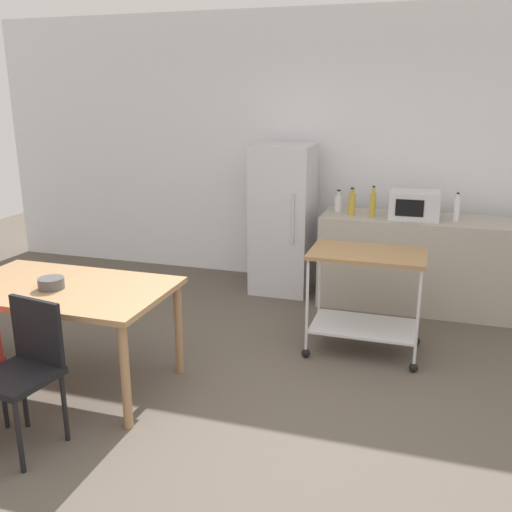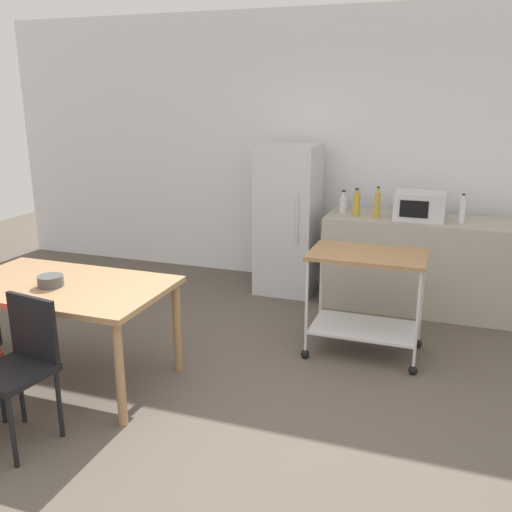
% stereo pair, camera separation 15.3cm
% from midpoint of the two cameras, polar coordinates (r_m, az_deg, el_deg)
% --- Properties ---
extents(ground_plane, '(12.00, 12.00, 0.00)m').
position_cam_midpoint_polar(ground_plane, '(3.68, 0.64, -17.69)').
color(ground_plane, brown).
extents(back_wall, '(8.40, 0.12, 2.90)m').
position_cam_midpoint_polar(back_wall, '(6.21, 10.38, 10.33)').
color(back_wall, white).
rests_on(back_wall, ground_plane).
extents(kitchen_counter, '(2.00, 0.64, 0.90)m').
position_cam_midpoint_polar(kitchen_counter, '(5.73, 17.80, -0.88)').
color(kitchen_counter, '#A89E8E').
rests_on(kitchen_counter, ground_plane).
extents(dining_table, '(1.50, 0.90, 0.75)m').
position_cam_midpoint_polar(dining_table, '(4.23, -17.90, -3.71)').
color(dining_table, '#A37A51').
rests_on(dining_table, ground_plane).
extents(chair_black, '(0.46, 0.46, 0.89)m').
position_cam_midpoint_polar(chair_black, '(3.66, -21.57, -9.84)').
color(chair_black, black).
rests_on(chair_black, ground_plane).
extents(refrigerator, '(0.60, 0.63, 1.55)m').
position_cam_midpoint_polar(refrigerator, '(5.94, 4.02, 3.71)').
color(refrigerator, silver).
rests_on(refrigerator, ground_plane).
extents(kitchen_cart, '(0.91, 0.57, 0.85)m').
position_cam_midpoint_polar(kitchen_cart, '(4.58, 11.99, -3.04)').
color(kitchen_cart, olive).
rests_on(kitchen_cart, ground_plane).
extents(bottle_vinegar, '(0.08, 0.08, 0.22)m').
position_cam_midpoint_polar(bottle_vinegar, '(5.73, 9.55, 5.22)').
color(bottle_vinegar, silver).
rests_on(bottle_vinegar, kitchen_counter).
extents(bottle_sparkling_water, '(0.07, 0.07, 0.27)m').
position_cam_midpoint_polar(bottle_sparkling_water, '(5.58, 10.87, 5.15)').
color(bottle_sparkling_water, gold).
rests_on(bottle_sparkling_water, kitchen_counter).
extents(bottle_sesame_oil, '(0.06, 0.06, 0.30)m').
position_cam_midpoint_polar(bottle_sesame_oil, '(5.53, 12.92, 5.04)').
color(bottle_sesame_oil, gold).
rests_on(bottle_sesame_oil, kitchen_counter).
extents(microwave, '(0.46, 0.35, 0.26)m').
position_cam_midpoint_polar(microwave, '(5.55, 16.96, 4.85)').
color(microwave, silver).
rests_on(microwave, kitchen_counter).
extents(bottle_soy_sauce, '(0.06, 0.06, 0.27)m').
position_cam_midpoint_polar(bottle_soy_sauce, '(5.53, 20.83, 4.28)').
color(bottle_soy_sauce, silver).
rests_on(bottle_soy_sauce, kitchen_counter).
extents(fruit_bowl, '(0.18, 0.18, 0.08)m').
position_cam_midpoint_polar(fruit_bowl, '(4.17, -19.03, -2.40)').
color(fruit_bowl, '#4C4C4C').
rests_on(fruit_bowl, dining_table).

